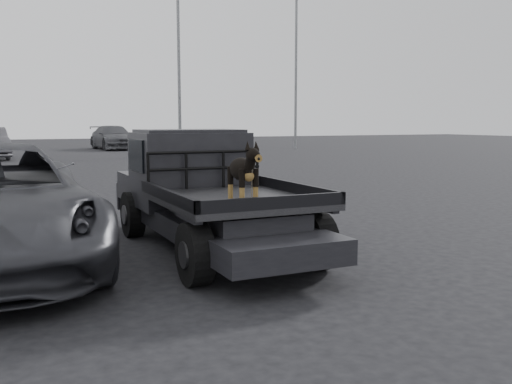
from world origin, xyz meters
name	(u,v)px	position (x,y,z in m)	size (l,w,h in m)	color
ground	(280,270)	(0.00, 0.00, 0.00)	(120.00, 120.00, 0.00)	black
flatbed_ute	(210,220)	(-0.40, 1.50, 0.46)	(2.00, 5.40, 0.92)	black
ute_cab	(189,156)	(-0.40, 2.45, 1.36)	(1.72, 1.30, 0.88)	black
headache_rack	(205,170)	(-0.40, 1.70, 1.20)	(1.80, 0.08, 0.55)	black
dog	(243,174)	(-0.57, -0.10, 1.29)	(0.32, 0.60, 0.74)	black
distant_car_b	(113,137)	(4.49, 33.66, 0.82)	(2.28, 5.62, 1.63)	#494A4E
floodlight_mid	(178,17)	(6.72, 25.48, 7.82)	(1.08, 0.28, 14.43)	slate
floodlight_far	(296,34)	(16.53, 29.38, 7.98)	(1.08, 0.28, 14.75)	slate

